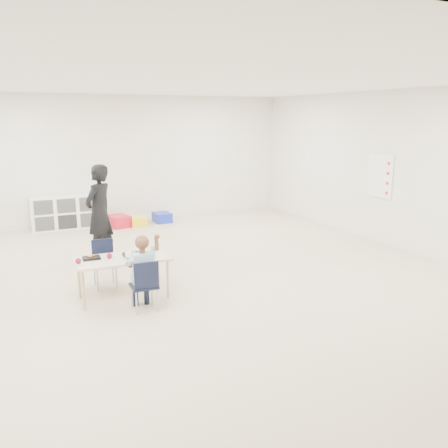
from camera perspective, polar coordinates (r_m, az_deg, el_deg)
name	(u,v)px	position (r m, az deg, el deg)	size (l,w,h in m)	color
room	(194,185)	(6.58, -3.63, 4.68)	(9.00, 9.02, 2.80)	beige
table	(123,277)	(6.36, -12.02, -6.31)	(1.21, 0.65, 0.54)	beige
chair_near	(144,285)	(5.89, -9.61, -7.23)	(0.32, 0.30, 0.65)	black
chair_far	(105,264)	(6.81, -14.15, -4.70)	(0.32, 0.30, 0.65)	black
child	(143,270)	(5.83, -9.67, -5.49)	(0.44, 0.44, 1.03)	#A1BBD9
lunch_tray_near	(132,254)	(6.36, -11.06, -3.58)	(0.22, 0.16, 0.03)	black
lunch_tray_far	(91,258)	(6.31, -15.66, -3.95)	(0.22, 0.16, 0.03)	black
milk_carton	(128,256)	(6.17, -11.42, -3.78)	(0.07, 0.07, 0.10)	white
bread_roll	(142,255)	(6.24, -9.80, -3.67)	(0.09, 0.09, 0.07)	tan
apple_near	(109,256)	(6.27, -13.62, -3.74)	(0.07, 0.07, 0.07)	maroon
apple_far	(78,261)	(6.16, -17.14, -4.27)	(0.07, 0.07, 0.07)	maroon
cubby_shelf	(66,212)	(10.58, -18.51, 1.35)	(1.40, 0.40, 0.70)	white
rules_poster	(380,176)	(9.31, 18.29, 5.51)	(0.02, 0.60, 0.80)	white
adult	(99,213)	(8.01, -14.79, 1.33)	(0.58, 0.38, 1.58)	black
bin_red	(119,221)	(10.48, -12.56, 0.34)	(0.39, 0.50, 0.25)	red
bin_yellow	(139,221)	(10.47, -10.17, 0.31)	(0.32, 0.41, 0.20)	yellow
bin_blue	(162,217)	(10.77, -7.45, 0.80)	(0.34, 0.44, 0.22)	#182CB5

